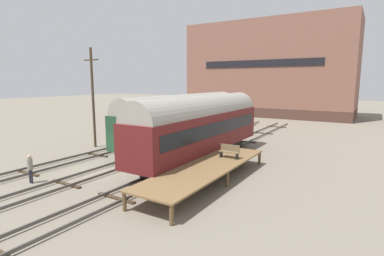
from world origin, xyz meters
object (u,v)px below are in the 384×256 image
Objects in this scene: person_worker at (30,166)px; train_car_maroon at (201,124)px; bench at (230,151)px; train_car_green at (184,117)px; utility_pole at (93,97)px.

train_car_maroon is at bearing 57.84° from person_worker.
train_car_green is at bearing 142.21° from bench.
train_car_green is 9.52m from bench.
train_car_maroon is 1.67× the size of utility_pole.
utility_pole is at bearing 177.01° from bench.
utility_pole is at bearing -144.39° from train_car_green.
person_worker is (-9.54, -8.45, -0.45)m from bench.
train_car_maroon is 5.93m from train_car_green.
bench is 0.15× the size of utility_pole.
train_car_green is 14.49m from person_worker.
bench is at bearing -37.79° from train_car_green.
train_car_green is at bearing 135.95° from train_car_maroon.
train_car_maroon is 8.65× the size of person_worker.
train_car_maroon is 12.08m from person_worker.
train_car_maroon is 11.46m from utility_pole.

